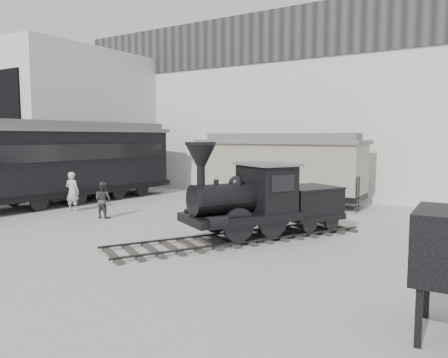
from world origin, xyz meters
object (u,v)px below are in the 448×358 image
Objects in this scene: passenger_coach at (55,162)px; locomotive at (258,204)px; visitor_a at (72,192)px; visitor_b at (103,200)px; boxcar at (279,167)px.

locomotive is at bearing -0.19° from passenger_coach.
locomotive is 10.19m from visitor_a.
locomotive is at bearing 176.72° from visitor_b.
visitor_a is at bearing -15.25° from visitor_b.
visitor_a is (-7.28, -7.70, -1.02)m from boxcar.
visitor_b is (5.03, -1.36, -1.43)m from passenger_coach.
boxcar is 5.71× the size of visitor_b.
boxcar is at bearing 40.04° from passenger_coach.
passenger_coach reaches higher than visitor_b.
passenger_coach is at bearing -145.60° from boxcar.
passenger_coach reaches higher than boxcar.
boxcar is at bearing -148.51° from visitor_a.
locomotive reaches higher than visitor_b.
passenger_coach is at bearing -35.38° from visitor_a.
passenger_coach reaches higher than locomotive.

